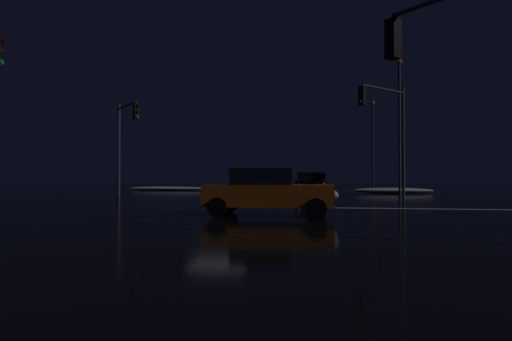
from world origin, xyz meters
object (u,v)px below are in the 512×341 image
(sedan_orange_crossing, at_px, (268,191))
(streetlamp_right_far, at_px, (373,138))
(sedan_red, at_px, (315,183))
(sedan_blue, at_px, (318,181))
(sedan_green, at_px, (317,182))
(sedan_silver, at_px, (317,180))
(traffic_signal_nw, at_px, (126,131))
(traffic_signal_se, at_px, (490,49))
(traffic_signal_ne, at_px, (387,120))
(sedan_black, at_px, (310,184))
(streetlamp_right_near, at_px, (399,117))
(sedan_gray, at_px, (316,180))

(sedan_orange_crossing, bearing_deg, streetlamp_right_far, 77.74)
(sedan_red, xyz_separation_m, sedan_blue, (0.22, 12.62, 0.00))
(sedan_green, bearing_deg, streetlamp_right_far, 50.77)
(sedan_silver, relative_size, streetlamp_right_far, 0.45)
(sedan_orange_crossing, bearing_deg, traffic_signal_nw, 131.83)
(sedan_red, bearing_deg, sedan_blue, 89.02)
(sedan_orange_crossing, distance_m, traffic_signal_se, 7.52)
(sedan_green, height_order, traffic_signal_ne, traffic_signal_ne)
(sedan_black, height_order, traffic_signal_ne, traffic_signal_ne)
(sedan_red, height_order, traffic_signal_se, traffic_signal_se)
(sedan_blue, distance_m, streetlamp_right_far, 7.79)
(sedan_red, xyz_separation_m, streetlamp_right_near, (6.22, -1.86, 4.88))
(sedan_orange_crossing, distance_m, streetlamp_right_far, 35.48)
(sedan_blue, bearing_deg, streetlamp_right_near, -67.48)
(sedan_gray, height_order, traffic_signal_nw, traffic_signal_nw)
(sedan_red, relative_size, sedan_orange_crossing, 1.00)
(sedan_green, distance_m, streetlamp_right_near, 11.58)
(sedan_silver, bearing_deg, traffic_signal_ne, -82.23)
(sedan_red, xyz_separation_m, sedan_orange_crossing, (-1.24, -20.22, 0.00))
(sedan_black, height_order, streetlamp_right_near, streetlamp_right_near)
(sedan_green, bearing_deg, sedan_silver, 90.76)
(sedan_blue, relative_size, streetlamp_right_far, 0.45)
(traffic_signal_se, xyz_separation_m, streetlamp_right_far, (2.09, 38.46, 1.44))
(sedan_silver, bearing_deg, sedan_gray, -89.79)
(sedan_black, distance_m, sedan_gray, 23.95)
(sedan_blue, relative_size, sedan_silver, 1.00)
(sedan_gray, relative_size, sedan_silver, 1.00)
(sedan_red, bearing_deg, traffic_signal_nw, -146.49)
(sedan_silver, relative_size, streetlamp_right_near, 0.43)
(traffic_signal_nw, bearing_deg, traffic_signal_ne, -0.47)
(sedan_orange_crossing, xyz_separation_m, traffic_signal_nw, (-10.91, 12.18, 3.45))
(sedan_orange_crossing, height_order, traffic_signal_ne, traffic_signal_ne)
(traffic_signal_se, distance_m, streetlamp_right_far, 38.55)
(traffic_signal_se, xyz_separation_m, traffic_signal_nw, (-16.29, 16.29, 0.17))
(sedan_blue, distance_m, traffic_signal_se, 37.30)
(sedan_blue, bearing_deg, sedan_black, -91.47)
(sedan_orange_crossing, relative_size, streetlamp_right_far, 0.45)
(sedan_black, distance_m, traffic_signal_nw, 12.70)
(sedan_red, distance_m, traffic_signal_nw, 14.97)
(sedan_orange_crossing, relative_size, traffic_signal_nw, 0.69)
(sedan_green, bearing_deg, sedan_blue, 89.42)
(sedan_black, height_order, streetlamp_right_far, streetlamp_right_far)
(sedan_silver, distance_m, traffic_signal_nw, 35.12)
(sedan_red, xyz_separation_m, traffic_signal_se, (4.14, -24.33, 3.28))
(sedan_green, bearing_deg, streetlamp_right_near, -54.71)
(sedan_red, distance_m, sedan_blue, 12.63)
(traffic_signal_ne, relative_size, streetlamp_right_near, 0.68)
(sedan_orange_crossing, height_order, streetlamp_right_near, streetlamp_right_near)
(traffic_signal_ne, distance_m, streetlamp_right_far, 22.40)
(sedan_orange_crossing, bearing_deg, traffic_signal_se, -37.33)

